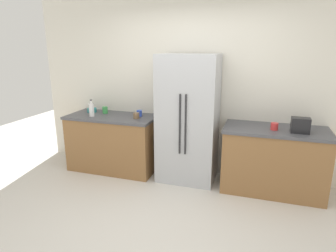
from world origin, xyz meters
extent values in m
plane|color=beige|center=(0.00, 0.00, 0.00)|extent=(10.39, 10.39, 0.00)
cube|color=silver|center=(0.00, 1.72, 1.50)|extent=(5.20, 0.10, 2.99)
cube|color=olive|center=(-1.22, 1.33, 0.43)|extent=(1.37, 0.65, 0.85)
cube|color=#4C4C51|center=(-1.22, 1.33, 0.87)|extent=(1.40, 0.68, 0.04)
cube|color=olive|center=(1.21, 1.33, 0.43)|extent=(1.32, 0.65, 0.85)
cube|color=#4C4C51|center=(1.21, 1.33, 0.87)|extent=(1.35, 0.68, 0.04)
cube|color=#B2B5BA|center=(0.00, 1.35, 0.92)|extent=(0.83, 0.60, 1.84)
cylinder|color=#262628|center=(-0.04, 1.03, 0.92)|extent=(0.02, 0.02, 0.83)
cylinder|color=#262628|center=(0.04, 1.03, 0.92)|extent=(0.02, 0.02, 0.83)
cube|color=black|center=(1.48, 1.23, 0.99)|extent=(0.22, 0.15, 0.19)
cylinder|color=white|center=(-1.49, 1.19, 0.99)|extent=(0.08, 0.08, 0.20)
cylinder|color=white|center=(-1.49, 1.19, 1.12)|extent=(0.03, 0.03, 0.05)
cylinder|color=#333338|center=(-1.49, 1.19, 1.15)|extent=(0.03, 0.03, 0.02)
cylinder|color=blue|center=(-0.79, 1.42, 0.94)|extent=(0.08, 0.08, 0.09)
cylinder|color=brown|center=(-0.79, 1.28, 0.93)|extent=(0.09, 0.09, 0.09)
cylinder|color=red|center=(1.18, 1.27, 0.94)|extent=(0.10, 0.10, 0.09)
cylinder|color=green|center=(-1.40, 1.44, 0.94)|extent=(0.09, 0.09, 0.11)
cylinder|color=teal|center=(-1.66, 1.46, 0.92)|extent=(0.15, 0.15, 0.07)
camera|label=1|loc=(0.97, -2.61, 1.95)|focal=31.04mm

